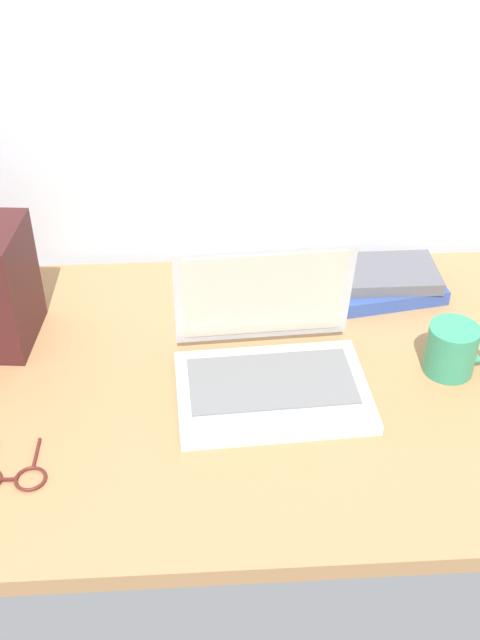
% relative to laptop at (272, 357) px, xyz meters
% --- Properties ---
extents(desk, '(1.60, 0.76, 0.03)m').
position_rel_laptop_xyz_m(desk, '(-0.11, 0.01, -0.06)').
color(desk, '#A87A4C').
rests_on(desk, ground).
extents(laptop, '(0.32, 0.27, 0.22)m').
position_rel_laptop_xyz_m(laptop, '(0.00, 0.00, 0.00)').
color(laptop, silver).
rests_on(laptop, desk).
extents(coffee_mug, '(0.12, 0.08, 0.09)m').
position_rel_laptop_xyz_m(coffee_mug, '(0.31, 0.01, -0.00)').
color(coffee_mug, '#338C66').
rests_on(coffee_mug, desk).
extents(eyeglasses, '(0.11, 0.11, 0.01)m').
position_rel_laptop_xyz_m(eyeglasses, '(-0.39, -0.20, -0.04)').
color(eyeglasses, '#591E19').
rests_on(eyeglasses, desk).
extents(book_stack, '(0.23, 0.18, 0.05)m').
position_rel_laptop_xyz_m(book_stack, '(0.25, 0.25, -0.02)').
color(book_stack, '#334C99').
rests_on(book_stack, desk).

